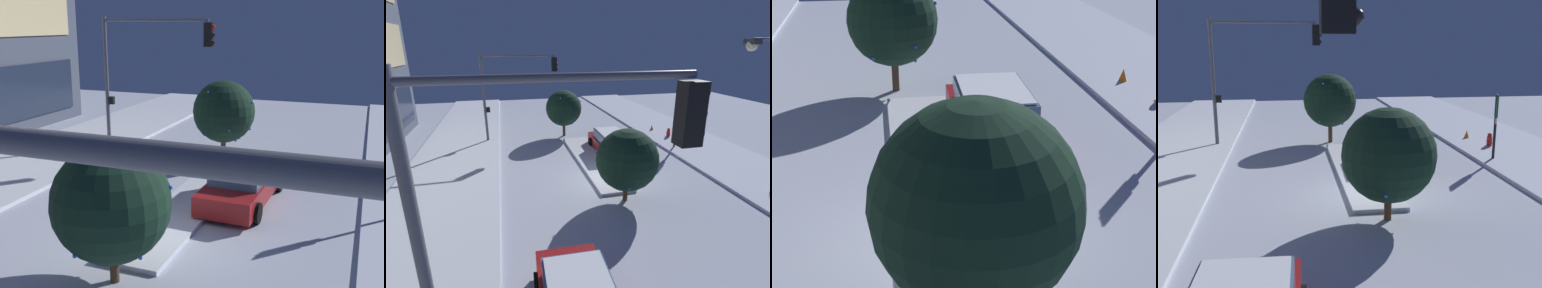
% 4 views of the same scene
% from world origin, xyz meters
% --- Properties ---
extents(ground, '(52.00, 52.00, 0.00)m').
position_xyz_m(ground, '(0.00, 0.00, 0.00)').
color(ground, silver).
extents(median_strip, '(9.00, 1.80, 0.14)m').
position_xyz_m(median_strip, '(3.03, -0.06, 0.07)').
color(median_strip, silver).
rests_on(median_strip, ground).
extents(car_near, '(4.81, 2.17, 1.49)m').
position_xyz_m(car_near, '(4.04, -1.61, 0.71)').
color(car_near, maroon).
rests_on(car_near, ground).
extents(traffic_light_corner_far_right, '(0.32, 5.45, 6.28)m').
position_xyz_m(traffic_light_corner_far_right, '(8.54, 4.19, 4.36)').
color(traffic_light_corner_far_right, '#565960').
rests_on(traffic_light_corner_far_right, ground).
extents(fire_hydrant, '(0.48, 0.26, 0.78)m').
position_xyz_m(fire_hydrant, '(6.14, -7.10, 0.38)').
color(fire_hydrant, red).
rests_on(fire_hydrant, ground).
extents(parking_info_sign, '(0.54, 0.21, 2.96)m').
position_xyz_m(parking_info_sign, '(3.84, -6.20, 1.90)').
color(parking_info_sign, black).
rests_on(parking_info_sign, ground).
extents(decorated_tree_median, '(2.73, 2.73, 3.56)m').
position_xyz_m(decorated_tree_median, '(8.68, 0.53, 2.19)').
color(decorated_tree_median, '#473323').
rests_on(decorated_tree_median, ground).
extents(decorated_tree_left_of_median, '(2.78, 2.78, 3.37)m').
position_xyz_m(decorated_tree_left_of_median, '(-1.99, -0.12, 1.98)').
color(decorated_tree_left_of_median, '#473323').
rests_on(decorated_tree_left_of_median, ground).
extents(construction_cone, '(0.36, 0.36, 0.55)m').
position_xyz_m(construction_cone, '(8.09, -6.73, 0.28)').
color(construction_cone, orange).
rests_on(construction_cone, ground).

